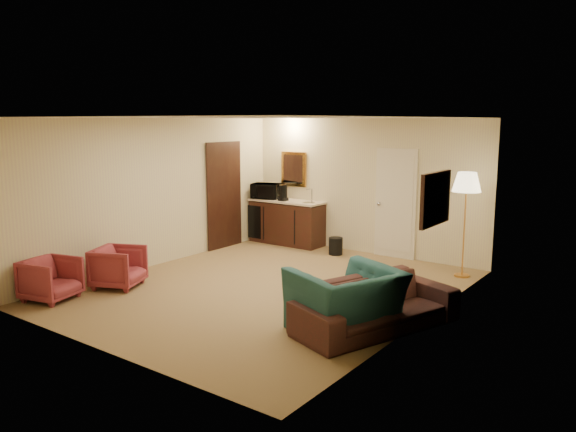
# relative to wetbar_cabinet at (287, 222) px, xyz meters

# --- Properties ---
(ground) EXTENTS (6.00, 6.00, 0.00)m
(ground) POSITION_rel_wetbar_cabinet_xyz_m (1.65, -2.72, -0.46)
(ground) COLOR olive
(ground) RESTS_ON ground
(room_walls) EXTENTS (5.02, 6.01, 2.61)m
(room_walls) POSITION_rel_wetbar_cabinet_xyz_m (1.55, -1.95, 1.26)
(room_walls) COLOR beige
(room_walls) RESTS_ON ground
(wetbar_cabinet) EXTENTS (1.64, 0.58, 0.92)m
(wetbar_cabinet) POSITION_rel_wetbar_cabinet_xyz_m (0.00, 0.00, 0.00)
(wetbar_cabinet) COLOR #341410
(wetbar_cabinet) RESTS_ON ground
(sofa) EXTENTS (1.32, 2.23, 0.84)m
(sofa) POSITION_rel_wetbar_cabinet_xyz_m (3.80, -3.29, -0.04)
(sofa) COLOR black
(sofa) RESTS_ON ground
(teal_armchair) EXTENTS (1.18, 1.42, 1.06)m
(teal_armchair) POSITION_rel_wetbar_cabinet_xyz_m (3.55, -3.62, 0.07)
(teal_armchair) COLOR #1E4B4B
(teal_armchair) RESTS_ON ground
(rose_chair_near) EXTENTS (0.86, 0.89, 0.70)m
(rose_chair_near) POSITION_rel_wetbar_cabinet_xyz_m (-0.25, -4.06, -0.11)
(rose_chair_near) COLOR #963431
(rose_chair_near) RESTS_ON ground
(rose_chair_far) EXTENTS (0.76, 0.79, 0.68)m
(rose_chair_far) POSITION_rel_wetbar_cabinet_xyz_m (-0.50, -5.04, -0.12)
(rose_chair_far) COLOR #963431
(rose_chair_far) RESTS_ON ground
(coffee_table) EXTENTS (0.95, 0.73, 0.49)m
(coffee_table) POSITION_rel_wetbar_cabinet_xyz_m (3.41, -3.39, -0.21)
(coffee_table) COLOR black
(coffee_table) RESTS_ON ground
(floor_lamp) EXTENTS (0.56, 0.56, 1.75)m
(floor_lamp) POSITION_rel_wetbar_cabinet_xyz_m (3.85, -0.32, 0.41)
(floor_lamp) COLOR #CB9043
(floor_lamp) RESTS_ON ground
(waste_bin) EXTENTS (0.31, 0.31, 0.33)m
(waste_bin) POSITION_rel_wetbar_cabinet_xyz_m (1.35, -0.24, -0.29)
(waste_bin) COLOR black
(waste_bin) RESTS_ON ground
(microwave) EXTENTS (0.65, 0.48, 0.39)m
(microwave) POSITION_rel_wetbar_cabinet_xyz_m (-0.50, -0.06, 0.66)
(microwave) COLOR black
(microwave) RESTS_ON wetbar_cabinet
(coffee_maker) EXTENTS (0.18, 0.18, 0.32)m
(coffee_maker) POSITION_rel_wetbar_cabinet_xyz_m (-0.02, -0.09, 0.62)
(coffee_maker) COLOR black
(coffee_maker) RESTS_ON wetbar_cabinet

